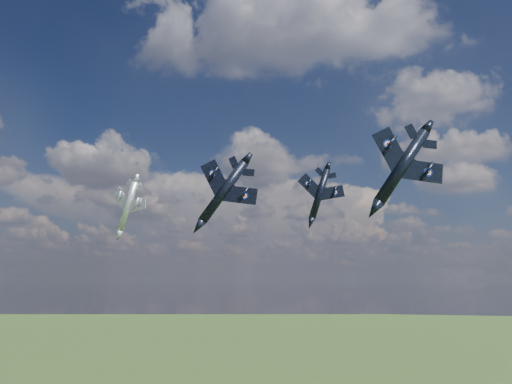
% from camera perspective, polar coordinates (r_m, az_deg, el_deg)
% --- Properties ---
extents(jet_lead_navy, '(12.25, 15.85, 8.47)m').
position_cam_1_polar(jet_lead_navy, '(73.01, -3.73, 0.05)').
color(jet_lead_navy, black).
extents(jet_right_navy, '(13.21, 15.73, 7.79)m').
position_cam_1_polar(jet_right_navy, '(56.92, 16.34, 2.79)').
color(jet_right_navy, black).
extents(jet_high_navy, '(12.73, 15.16, 5.51)m').
position_cam_1_polar(jet_high_navy, '(92.59, 7.28, -0.20)').
color(jet_high_navy, black).
extents(jet_left_silver, '(12.82, 14.87, 5.60)m').
position_cam_1_polar(jet_left_silver, '(92.12, -14.44, -1.57)').
color(jet_left_silver, '#B2B6BE').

